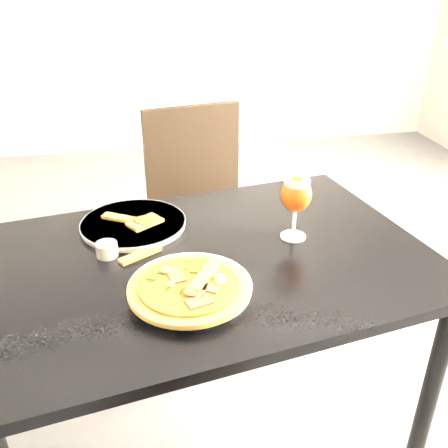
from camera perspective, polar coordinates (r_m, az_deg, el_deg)
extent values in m
plane|color=#545456|center=(1.91, -1.29, -21.81)|extent=(6.00, 6.00, 0.00)
cube|color=black|center=(1.35, -2.06, -4.30)|extent=(1.31, 0.98, 0.03)
cylinder|color=black|center=(1.60, 22.32, -18.06)|extent=(0.05, 0.05, 0.72)
cylinder|color=black|center=(1.81, -22.34, -11.83)|extent=(0.05, 0.05, 0.72)
cylinder|color=black|center=(2.01, 9.83, -5.61)|extent=(0.05, 0.05, 0.72)
cube|color=black|center=(2.08, -1.78, -0.67)|extent=(0.50, 0.50, 0.04)
cylinder|color=black|center=(2.02, -4.77, -9.75)|extent=(0.04, 0.04, 0.44)
cylinder|color=black|center=(2.12, 4.37, -7.71)|extent=(0.04, 0.04, 0.44)
cylinder|color=black|center=(2.30, -7.25, -4.73)|extent=(0.04, 0.04, 0.44)
cylinder|color=black|center=(2.39, 0.88, -3.17)|extent=(0.04, 0.04, 0.44)
cube|color=black|center=(2.14, -3.62, 7.74)|extent=(0.41, 0.10, 0.43)
cylinder|color=white|center=(1.21, -3.89, -7.22)|extent=(0.40, 0.40, 0.02)
cylinder|color=brown|center=(1.18, -4.03, -7.35)|extent=(0.29, 0.29, 0.01)
cylinder|color=#A4220D|center=(1.18, -4.04, -6.98)|extent=(0.24, 0.24, 0.01)
cube|color=#44281D|center=(1.18, -2.55, -6.62)|extent=(0.06, 0.03, 0.00)
cube|color=#44281D|center=(1.22, -4.36, -5.42)|extent=(0.03, 0.06, 0.00)
cube|color=#44281D|center=(1.17, -7.57, -7.11)|extent=(0.06, 0.03, 0.00)
cube|color=#44281D|center=(1.15, -3.85, -7.64)|extent=(0.03, 0.06, 0.00)
ellipsoid|color=gold|center=(1.18, -3.24, -6.32)|extent=(0.03, 0.03, 0.01)
ellipsoid|color=gold|center=(1.23, -3.90, -4.77)|extent=(0.03, 0.03, 0.01)
ellipsoid|color=gold|center=(1.19, -4.81, -6.32)|extent=(0.03, 0.03, 0.01)
ellipsoid|color=gold|center=(1.17, -7.57, -7.11)|extent=(0.03, 0.03, 0.01)
ellipsoid|color=gold|center=(1.16, -4.54, -7.19)|extent=(0.03, 0.03, 0.01)
ellipsoid|color=gold|center=(1.12, -2.60, -8.55)|extent=(0.03, 0.03, 0.01)
ellipsoid|color=gold|center=(1.17, -3.08, -6.79)|extent=(0.03, 0.03, 0.01)
cube|color=#15400B|center=(1.19, -3.87, -6.40)|extent=(0.01, 0.02, 0.00)
cube|color=#15400B|center=(1.21, -4.76, -5.66)|extent=(0.01, 0.02, 0.00)
cube|color=#15400B|center=(1.22, -6.90, -5.60)|extent=(0.02, 0.02, 0.00)
cube|color=#15400B|center=(1.18, -5.55, -6.77)|extent=(0.02, 0.01, 0.00)
cube|color=#15400B|center=(1.16, -6.80, -7.67)|extent=(0.02, 0.01, 0.00)
cube|color=#15400B|center=(1.16, -4.44, -7.20)|extent=(0.01, 0.02, 0.00)
cube|color=#15400B|center=(1.14, -3.95, -8.14)|extent=(0.01, 0.02, 0.00)
cube|color=#15400B|center=(1.12, -1.76, -8.58)|extent=(0.01, 0.02, 0.00)
cube|color=#15400B|center=(1.17, -2.63, -7.10)|extent=(0.02, 0.01, 0.00)
cube|color=#15400B|center=(1.19, -1.10, -6.42)|extent=(0.02, 0.00, 0.00)
cube|color=#15400B|center=(1.18, -3.50, -6.51)|extent=(0.02, 0.01, 0.00)
cube|color=brown|center=(1.21, -3.45, -5.41)|extent=(0.10, 0.13, 0.01)
cylinder|color=white|center=(1.51, -10.32, 0.02)|extent=(0.35, 0.35, 0.02)
cube|color=brown|center=(1.52, -11.71, 0.66)|extent=(0.12, 0.09, 0.01)
cube|color=brown|center=(1.49, -9.04, 0.21)|extent=(0.11, 0.10, 0.01)
cylinder|color=#A4220D|center=(1.48, -9.06, 0.44)|extent=(0.06, 0.06, 0.00)
cube|color=brown|center=(1.36, -9.54, -3.47)|extent=(0.12, 0.09, 0.01)
cylinder|color=beige|center=(1.37, -13.25, -2.86)|extent=(0.06, 0.06, 0.04)
cylinder|color=gold|center=(1.36, -13.32, -2.38)|extent=(0.05, 0.05, 0.01)
cylinder|color=silver|center=(1.45, 7.90, -1.39)|extent=(0.07, 0.07, 0.01)
cylinder|color=silver|center=(1.43, 8.00, 0.08)|extent=(0.01, 0.01, 0.08)
ellipsoid|color=#933C0E|center=(1.39, 8.25, 3.35)|extent=(0.09, 0.09, 0.10)
cylinder|color=silver|center=(1.37, 8.35, 4.79)|extent=(0.07, 0.07, 0.02)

